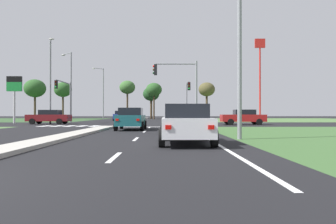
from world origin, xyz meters
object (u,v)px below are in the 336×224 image
object	(u,v)px
treeline_fifth	(154,90)
traffic_signal_far_left	(65,93)
street_lamp_second	(50,77)
car_red_fourth	(243,117)
traffic_signal_far_right	(188,94)
car_teal_second	(131,119)
car_grey_near	(179,120)
pedestrian_at_median	(133,113)
street_lamp_fourth	(102,91)
treeline_fourth	(151,94)
car_maroon_third	(49,117)
fastfood_pole_sign	(260,62)
traffic_signal_near_right	(181,82)
fuel_price_totem	(14,89)
car_white_fifth	(186,124)
treeline_second	(63,90)
treeline_near	(35,89)
treeline_sixth	(207,90)
street_lamp_third	(70,83)
street_lamp_near	(240,33)
car_blue_sixth	(121,116)
treeline_third	(127,88)

from	to	relation	value
treeline_fifth	traffic_signal_far_left	bearing A→B (deg)	-111.91
traffic_signal_far_left	street_lamp_second	bearing A→B (deg)	-99.27
car_red_fourth	traffic_signal_far_right	world-z (taller)	traffic_signal_far_right
car_teal_second	traffic_signal_far_right	xyz separation A→B (m)	(5.23, 16.67, 2.77)
car_grey_near	pedestrian_at_median	xyz separation A→B (m)	(-5.69, 27.56, 0.45)
street_lamp_fourth	treeline_fourth	distance (m)	10.54
car_grey_near	car_red_fourth	distance (m)	15.54
car_teal_second	street_lamp_second	bearing A→B (deg)	129.43
car_red_fourth	treeline_fourth	xyz separation A→B (m)	(-11.34, 36.17, 4.58)
car_maroon_third	fastfood_pole_sign	distance (m)	37.12
pedestrian_at_median	traffic_signal_near_right	bearing A→B (deg)	129.21
fastfood_pole_sign	fuel_price_totem	distance (m)	39.43
car_teal_second	car_white_fifth	bearing A→B (deg)	-72.65
traffic_signal_far_right	treeline_second	bearing A→B (deg)	133.03
car_maroon_third	traffic_signal_far_left	size ratio (longest dim) A/B	0.81
car_red_fourth	traffic_signal_near_right	bearing A→B (deg)	126.07
car_teal_second	treeline_near	bearing A→B (deg)	119.56
traffic_signal_near_right	treeline_sixth	size ratio (longest dim) A/B	0.74
treeline_second	treeline_sixth	xyz separation A→B (m)	(30.10, 2.83, 0.25)
car_teal_second	traffic_signal_far_right	distance (m)	17.68
street_lamp_third	treeline_fifth	distance (m)	23.07
street_lamp_near	street_lamp_second	size ratio (longest dim) A/B	0.91
car_blue_sixth	treeline_sixth	size ratio (longest dim) A/B	0.56
car_teal_second	treeline_third	xyz separation A→B (m)	(-6.01, 46.87, 6.07)
car_white_fifth	traffic_signal_far_right	bearing A→B (deg)	85.90
street_lamp_second	treeline_near	xyz separation A→B (m)	(-15.35, 32.83, 1.33)
car_white_fifth	traffic_signal_far_right	xyz separation A→B (m)	(1.95, 27.17, 2.79)
car_red_fourth	treeline_sixth	size ratio (longest dim) A/B	0.58
traffic_signal_far_right	treeline_near	world-z (taller)	treeline_near
street_lamp_second	car_white_fifth	bearing A→B (deg)	-59.36
street_lamp_second	street_lamp_third	xyz separation A→B (m)	(-0.21, 8.08, 0.08)
treeline_near	street_lamp_third	bearing A→B (deg)	-58.54
street_lamp_third	treeline_second	distance (m)	22.91
car_teal_second	fuel_price_totem	size ratio (longest dim) A/B	0.80
car_maroon_third	treeline_second	xyz separation A→B (m)	(-8.32, 30.15, 5.23)
fastfood_pole_sign	treeline_second	world-z (taller)	fastfood_pole_sign
pedestrian_at_median	treeline_sixth	distance (m)	25.75
street_lamp_third	car_teal_second	bearing A→B (deg)	-62.79
treeline_second	treeline_fifth	bearing A→B (deg)	-3.34
traffic_signal_far_right	fastfood_pole_sign	world-z (taller)	fastfood_pole_sign
car_red_fourth	street_lamp_third	xyz separation A→B (m)	(-21.36, 10.74, 4.53)
traffic_signal_far_right	treeline_fourth	world-z (taller)	treeline_fourth
traffic_signal_near_right	street_lamp_fourth	size ratio (longest dim) A/B	0.55
street_lamp_third	pedestrian_at_median	distance (m)	9.81
street_lamp_near	street_lamp_second	bearing A→B (deg)	127.34
street_lamp_second	treeline_second	size ratio (longest dim) A/B	1.23
traffic_signal_far_right	treeline_sixth	xyz separation A→B (m)	(6.12, 28.51, 2.71)
street_lamp_third	treeline_near	world-z (taller)	street_lamp_third
traffic_signal_far_left	street_lamp_near	world-z (taller)	street_lamp_near
street_lamp_second	fuel_price_totem	world-z (taller)	street_lamp_second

